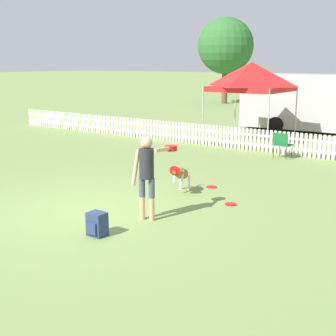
{
  "coord_description": "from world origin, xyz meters",
  "views": [
    {
      "loc": [
        6.61,
        -6.64,
        3.01
      ],
      "look_at": [
        0.95,
        1.36,
        0.79
      ],
      "focal_mm": 50.0,
      "sensor_mm": 36.0,
      "label": 1
    }
  ],
  "objects_px": {
    "leaping_dog": "(181,174)",
    "equipment_trailer": "(299,101)",
    "canopy_tent_main": "(251,77)",
    "frisbee_near_handler": "(211,187)",
    "folding_chair_center": "(282,143)",
    "tree_left_grove": "(226,46)",
    "handler_person": "(149,167)",
    "frisbee_near_dog": "(231,204)",
    "backpack_on_grass": "(97,224)"
  },
  "relations": [
    {
      "from": "frisbee_near_handler",
      "to": "canopy_tent_main",
      "type": "xyz_separation_m",
      "value": [
        -2.26,
        6.81,
        2.46
      ]
    },
    {
      "from": "leaping_dog",
      "to": "equipment_trailer",
      "type": "relative_size",
      "value": 0.2
    },
    {
      "from": "canopy_tent_main",
      "to": "tree_left_grove",
      "type": "height_order",
      "value": "tree_left_grove"
    },
    {
      "from": "leaping_dog",
      "to": "folding_chair_center",
      "type": "bearing_deg",
      "value": -109.42
    },
    {
      "from": "handler_person",
      "to": "frisbee_near_handler",
      "type": "xyz_separation_m",
      "value": [
        -0.19,
        2.76,
        -1.03
      ]
    },
    {
      "from": "folding_chair_center",
      "to": "canopy_tent_main",
      "type": "bearing_deg",
      "value": -43.66
    },
    {
      "from": "frisbee_near_handler",
      "to": "folding_chair_center",
      "type": "distance_m",
      "value": 4.38
    },
    {
      "from": "backpack_on_grass",
      "to": "canopy_tent_main",
      "type": "height_order",
      "value": "canopy_tent_main"
    },
    {
      "from": "canopy_tent_main",
      "to": "equipment_trailer",
      "type": "distance_m",
      "value": 4.24
    },
    {
      "from": "equipment_trailer",
      "to": "frisbee_near_handler",
      "type": "bearing_deg",
      "value": -82.76
    },
    {
      "from": "backpack_on_grass",
      "to": "tree_left_grove",
      "type": "height_order",
      "value": "tree_left_grove"
    },
    {
      "from": "leaping_dog",
      "to": "frisbee_near_handler",
      "type": "xyz_separation_m",
      "value": [
        0.35,
        0.84,
        -0.45
      ]
    },
    {
      "from": "folding_chair_center",
      "to": "tree_left_grove",
      "type": "height_order",
      "value": "tree_left_grove"
    },
    {
      "from": "backpack_on_grass",
      "to": "equipment_trailer",
      "type": "relative_size",
      "value": 0.08
    },
    {
      "from": "handler_person",
      "to": "backpack_on_grass",
      "type": "bearing_deg",
      "value": -114.34
    },
    {
      "from": "frisbee_near_handler",
      "to": "backpack_on_grass",
      "type": "relative_size",
      "value": 0.59
    },
    {
      "from": "backpack_on_grass",
      "to": "frisbee_near_handler",
      "type": "bearing_deg",
      "value": 89.79
    },
    {
      "from": "folding_chair_center",
      "to": "frisbee_near_dog",
      "type": "bearing_deg",
      "value": 103.9
    },
    {
      "from": "frisbee_near_handler",
      "to": "equipment_trailer",
      "type": "distance_m",
      "value": 11.1
    },
    {
      "from": "folding_chair_center",
      "to": "canopy_tent_main",
      "type": "relative_size",
      "value": 0.28
    },
    {
      "from": "equipment_trailer",
      "to": "tree_left_grove",
      "type": "height_order",
      "value": "tree_left_grove"
    },
    {
      "from": "folding_chair_center",
      "to": "frisbee_near_handler",
      "type": "bearing_deg",
      "value": 92.53
    },
    {
      "from": "tree_left_grove",
      "to": "frisbee_near_handler",
      "type": "bearing_deg",
      "value": -62.18
    },
    {
      "from": "folding_chair_center",
      "to": "backpack_on_grass",
      "type": "bearing_deg",
      "value": 92.73
    },
    {
      "from": "frisbee_near_dog",
      "to": "backpack_on_grass",
      "type": "distance_m",
      "value": 3.2
    },
    {
      "from": "handler_person",
      "to": "tree_left_grove",
      "type": "bearing_deg",
      "value": 100.32
    },
    {
      "from": "leaping_dog",
      "to": "canopy_tent_main",
      "type": "bearing_deg",
      "value": -91.06
    },
    {
      "from": "frisbee_near_dog",
      "to": "tree_left_grove",
      "type": "height_order",
      "value": "tree_left_grove"
    },
    {
      "from": "leaping_dog",
      "to": "folding_chair_center",
      "type": "xyz_separation_m",
      "value": [
        0.39,
        5.2,
        0.04
      ]
    },
    {
      "from": "leaping_dog",
      "to": "tree_left_grove",
      "type": "bearing_deg",
      "value": -78.88
    },
    {
      "from": "leaping_dog",
      "to": "frisbee_near_handler",
      "type": "bearing_deg",
      "value": -127.41
    },
    {
      "from": "frisbee_near_dog",
      "to": "tree_left_grove",
      "type": "bearing_deg",
      "value": 118.88
    },
    {
      "from": "leaping_dog",
      "to": "backpack_on_grass",
      "type": "bearing_deg",
      "value": 80.88
    },
    {
      "from": "equipment_trailer",
      "to": "tree_left_grove",
      "type": "bearing_deg",
      "value": 129.73
    },
    {
      "from": "handler_person",
      "to": "backpack_on_grass",
      "type": "distance_m",
      "value": 1.51
    },
    {
      "from": "handler_person",
      "to": "frisbee_near_dog",
      "type": "xyz_separation_m",
      "value": [
        0.88,
        1.76,
        -1.03
      ]
    },
    {
      "from": "tree_left_grove",
      "to": "equipment_trailer",
      "type": "bearing_deg",
      "value": -47.96
    },
    {
      "from": "folding_chair_center",
      "to": "tree_left_grove",
      "type": "relative_size",
      "value": 0.14
    },
    {
      "from": "frisbee_near_dog",
      "to": "canopy_tent_main",
      "type": "xyz_separation_m",
      "value": [
        -3.32,
        7.82,
        2.46
      ]
    },
    {
      "from": "folding_chair_center",
      "to": "equipment_trailer",
      "type": "relative_size",
      "value": 0.15
    },
    {
      "from": "canopy_tent_main",
      "to": "equipment_trailer",
      "type": "relative_size",
      "value": 0.55
    },
    {
      "from": "handler_person",
      "to": "folding_chair_center",
      "type": "xyz_separation_m",
      "value": [
        -0.14,
        7.12,
        -0.54
      ]
    },
    {
      "from": "leaping_dog",
      "to": "folding_chair_center",
      "type": "distance_m",
      "value": 5.21
    },
    {
      "from": "leaping_dog",
      "to": "frisbee_near_dog",
      "type": "bearing_deg",
      "value": 158.28
    },
    {
      "from": "leaping_dog",
      "to": "folding_chair_center",
      "type": "relative_size",
      "value": 1.31
    },
    {
      "from": "leaping_dog",
      "to": "frisbee_near_dog",
      "type": "xyz_separation_m",
      "value": [
        1.41,
        -0.16,
        -0.45
      ]
    },
    {
      "from": "equipment_trailer",
      "to": "folding_chair_center",
      "type": "bearing_deg",
      "value": -76.23
    },
    {
      "from": "frisbee_near_handler",
      "to": "canopy_tent_main",
      "type": "height_order",
      "value": "canopy_tent_main"
    },
    {
      "from": "frisbee_near_dog",
      "to": "canopy_tent_main",
      "type": "distance_m",
      "value": 8.85
    },
    {
      "from": "handler_person",
      "to": "backpack_on_grass",
      "type": "height_order",
      "value": "handler_person"
    }
  ]
}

